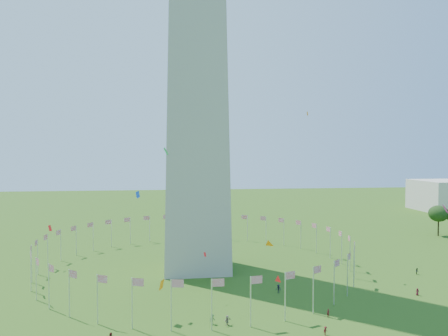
{
  "coord_description": "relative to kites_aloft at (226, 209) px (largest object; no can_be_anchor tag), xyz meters",
  "views": [
    {
      "loc": [
        -7.44,
        -63.96,
        30.69
      ],
      "look_at": [
        5.38,
        35.0,
        27.21
      ],
      "focal_mm": 35.0,
      "sensor_mm": 36.0,
      "label": 1
    }
  ],
  "objects": [
    {
      "name": "kites_aloft",
      "position": [
        0.0,
        0.0,
        0.0
      ],
      "size": [
        101.51,
        71.07,
        41.76
      ],
      "color": "orange",
      "rests_on": "ground"
    },
    {
      "name": "flag_ring",
      "position": [
        -4.25,
        27.28,
        -14.8
      ],
      "size": [
        80.24,
        80.24,
        9.0
      ],
      "color": "silver",
      "rests_on": "ground"
    }
  ]
}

